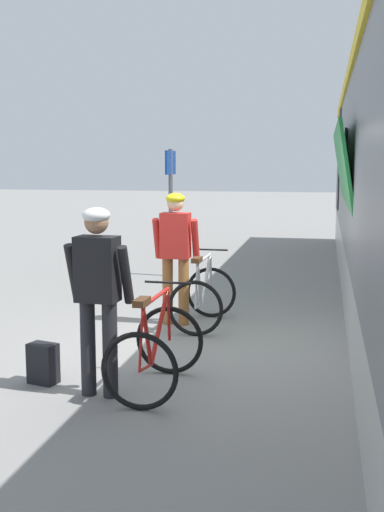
{
  "coord_description": "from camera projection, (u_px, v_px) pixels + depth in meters",
  "views": [
    {
      "loc": [
        1.33,
        -7.13,
        2.17
      ],
      "look_at": [
        -0.21,
        0.36,
        1.05
      ],
      "focal_mm": 45.43,
      "sensor_mm": 36.0,
      "label": 1
    }
  ],
  "objects": [
    {
      "name": "bicycle_near_silver",
      "position": [
        203.0,
        296.0,
        8.55
      ],
      "size": [
        0.73,
        1.08,
        0.99
      ],
      "color": "black",
      "rests_on": "ground"
    },
    {
      "name": "backpack_on_platform",
      "position": [
        43.0,
        363.0,
        6.37
      ],
      "size": [
        0.32,
        0.25,
        0.4
      ],
      "primitive_type": "cube",
      "rotation": [
        0.0,
        0.0,
        -0.26
      ],
      "color": "black",
      "rests_on": "ground"
    },
    {
      "name": "cyclist_far_in_dark",
      "position": [
        98.0,
        285.0,
        5.9
      ],
      "size": [
        0.63,
        0.33,
        1.76
      ],
      "color": "#232328",
      "rests_on": "ground"
    },
    {
      "name": "cyclist_near_in_red",
      "position": [
        176.0,
        246.0,
        8.57
      ],
      "size": [
        0.61,
        0.31,
        1.76
      ],
      "color": "#935B2D",
      "rests_on": "ground"
    },
    {
      "name": "ground_plane",
      "position": [
        203.0,
        351.0,
        7.49
      ],
      "size": [
        80.0,
        80.0,
        0.0
      ],
      "primitive_type": "plane",
      "color": "gray"
    },
    {
      "name": "bicycle_far_red",
      "position": [
        155.0,
        350.0,
        6.12
      ],
      "size": [
        0.73,
        1.09,
        0.99
      ],
      "color": "black",
      "rests_on": "ground"
    },
    {
      "name": "platform_sign_post",
      "position": [
        171.0,
        191.0,
        12.15
      ],
      "size": [
        0.08,
        0.7,
        2.4
      ],
      "color": "#595B60",
      "rests_on": "ground"
    }
  ]
}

